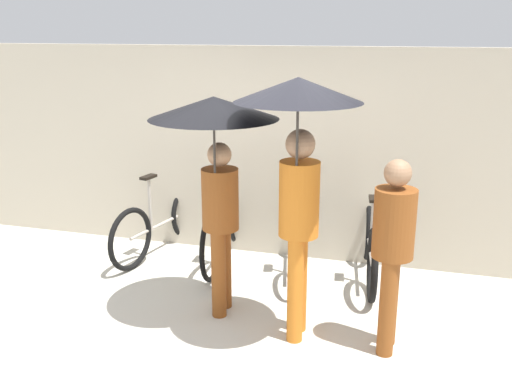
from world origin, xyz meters
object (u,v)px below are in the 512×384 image
object	(u,v)px
parked_bicycle_2	(295,236)
parked_bicycle_0	(162,222)
parked_bicycle_1	(227,225)
pedestrian_trailing	(393,243)
pedestrian_center	(298,143)
pedestrian_leading	(216,143)
parked_bicycle_3	(370,243)

from	to	relation	value
parked_bicycle_2	parked_bicycle_0	bearing A→B (deg)	76.55
parked_bicycle_1	pedestrian_trailing	size ratio (longest dim) A/B	1.18
parked_bicycle_0	pedestrian_center	world-z (taller)	pedestrian_center
pedestrian_trailing	parked_bicycle_2	bearing A→B (deg)	-49.97
parked_bicycle_2	pedestrian_leading	xyz separation A→B (m)	(-0.43, -1.23, 1.21)
parked_bicycle_1	parked_bicycle_3	world-z (taller)	parked_bicycle_3
parked_bicycle_3	parked_bicycle_0	bearing A→B (deg)	81.08
parked_bicycle_3	pedestrian_trailing	world-z (taller)	pedestrian_trailing
pedestrian_center	parked_bicycle_2	bearing A→B (deg)	-79.44
pedestrian_trailing	pedestrian_leading	bearing A→B (deg)	-2.64
parked_bicycle_3	pedestrian_leading	size ratio (longest dim) A/B	0.88
parked_bicycle_2	pedestrian_center	bearing A→B (deg)	179.46
parked_bicycle_0	pedestrian_center	xyz separation A→B (m)	(1.85, -1.48, 1.29)
pedestrian_leading	pedestrian_center	bearing A→B (deg)	160.36
parked_bicycle_1	pedestrian_center	bearing A→B (deg)	-147.08
pedestrian_leading	parked_bicycle_2	bearing A→B (deg)	-112.49
parked_bicycle_0	pedestrian_center	distance (m)	2.70
parked_bicycle_0	parked_bicycle_1	xyz separation A→B (m)	(0.78, 0.00, 0.04)
pedestrian_center	pedestrian_trailing	world-z (taller)	pedestrian_center
parked_bicycle_2	parked_bicycle_3	distance (m)	0.78
parked_bicycle_3	pedestrian_leading	world-z (taller)	pedestrian_leading
parked_bicycle_2	pedestrian_center	size ratio (longest dim) A/B	0.80
pedestrian_leading	pedestrian_center	world-z (taller)	pedestrian_center
parked_bicycle_2	parked_bicycle_1	bearing A→B (deg)	75.18
pedestrian_center	pedestrian_trailing	distance (m)	1.05
parked_bicycle_0	pedestrian_leading	bearing A→B (deg)	-126.65
parked_bicycle_1	parked_bicycle_3	distance (m)	1.56
parked_bicycle_3	pedestrian_trailing	bearing A→B (deg)	-176.67
parked_bicycle_3	pedestrian_leading	distance (m)	2.08
parked_bicycle_2	pedestrian_center	xyz separation A→B (m)	(0.30, -1.44, 1.30)
parked_bicycle_3	pedestrian_center	world-z (taller)	pedestrian_center
parked_bicycle_1	parked_bicycle_2	world-z (taller)	parked_bicycle_2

